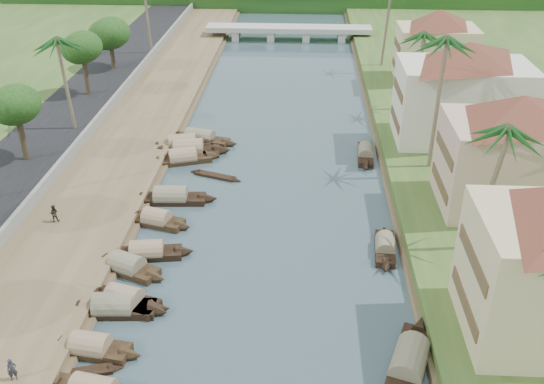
{
  "coord_description": "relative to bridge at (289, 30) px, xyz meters",
  "views": [
    {
      "loc": [
        2.8,
        -31.81,
        26.72
      ],
      "look_at": [
        0.33,
        13.6,
        2.0
      ],
      "focal_mm": 40.0,
      "sensor_mm": 36.0,
      "label": 1
    }
  ],
  "objects": [
    {
      "name": "ground",
      "position": [
        -0.0,
        -72.0,
        -1.72
      ],
      "size": [
        220.0,
        220.0,
        0.0
      ],
      "primitive_type": "plane",
      "color": "#34484F",
      "rests_on": "ground"
    },
    {
      "name": "left_bank",
      "position": [
        -16.0,
        -52.0,
        -1.32
      ],
      "size": [
        10.0,
        180.0,
        0.8
      ],
      "primitive_type": "cube",
      "color": "brown",
      "rests_on": "ground"
    },
    {
      "name": "right_bank",
      "position": [
        19.0,
        -52.0,
        -1.12
      ],
      "size": [
        16.0,
        180.0,
        1.2
      ],
      "primitive_type": "cube",
      "color": "#304C1E",
      "rests_on": "ground"
    },
    {
      "name": "road",
      "position": [
        -24.5,
        -52.0,
        -1.02
      ],
      "size": [
        8.0,
        180.0,
        1.4
      ],
      "primitive_type": "cube",
      "color": "black",
      "rests_on": "ground"
    },
    {
      "name": "retaining_wall",
      "position": [
        -20.2,
        -52.0,
        -0.37
      ],
      "size": [
        0.4,
        180.0,
        1.1
      ],
      "primitive_type": "cube",
      "color": "gray",
      "rests_on": "left_bank"
    },
    {
      "name": "bridge",
      "position": [
        0.0,
        0.0,
        0.0
      ],
      "size": [
        28.0,
        4.0,
        2.4
      ],
      "color": "#A8A79D",
      "rests_on": "ground"
    },
    {
      "name": "building_mid",
      "position": [
        19.99,
        -58.0,
        4.41
      ],
      "size": [
        14.11,
        14.11,
        9.7
      ],
      "color": "tan",
      "rests_on": "right_bank"
    },
    {
      "name": "building_far",
      "position": [
        18.99,
        -44.0,
        4.66
      ],
      "size": [
        15.59,
        15.59,
        10.2
      ],
      "color": "beige",
      "rests_on": "right_bank"
    },
    {
      "name": "building_distant",
      "position": [
        19.99,
        -24.0,
        4.16
      ],
      "size": [
        12.62,
        12.62,
        9.2
      ],
      "color": "tan",
      "rests_on": "right_bank"
    },
    {
      "name": "sampan_3",
      "position": [
        -9.57,
        -72.36,
        -1.31
      ],
      "size": [
        7.85,
        2.07,
        2.11
      ],
      "rotation": [
        0.0,
        0.0,
        0.05
      ],
      "color": "black",
      "rests_on": "ground"
    },
    {
      "name": "sampan_4",
      "position": [
        -9.9,
        -76.2,
        -1.31
      ],
      "size": [
        6.95,
        2.45,
        1.98
      ],
      "rotation": [
        0.0,
        0.0,
        -0.15
      ],
      "color": "black",
      "rests_on": "ground"
    },
    {
      "name": "sampan_5",
      "position": [
        -9.07,
        -71.63,
        -1.31
      ],
      "size": [
        7.03,
        3.59,
        2.19
      ],
      "rotation": [
        0.0,
        0.0,
        -0.29
      ],
      "color": "black",
      "rests_on": "ground"
    },
    {
      "name": "sampan_6",
      "position": [
        -9.91,
        -67.68,
        -1.31
      ],
      "size": [
        6.96,
        4.23,
        2.09
      ],
      "rotation": [
        0.0,
        0.0,
        -0.41
      ],
      "color": "black",
      "rests_on": "ground"
    },
    {
      "name": "sampan_7",
      "position": [
        -8.9,
        -65.73,
        -1.31
      ],
      "size": [
        7.53,
        2.54,
        2.0
      ],
      "rotation": [
        0.0,
        0.0,
        0.14
      ],
      "color": "black",
      "rests_on": "ground"
    },
    {
      "name": "sampan_8",
      "position": [
        -9.2,
        -60.93,
        -1.31
      ],
      "size": [
        6.59,
        3.29,
        2.02
      ],
      "rotation": [
        0.0,
        0.0,
        -0.29
      ],
      "color": "black",
      "rests_on": "ground"
    },
    {
      "name": "sampan_9",
      "position": [
        -8.8,
        -57.03,
        -1.31
      ],
      "size": [
        8.64,
        2.1,
        2.17
      ],
      "rotation": [
        0.0,
        0.0,
        0.04
      ],
      "color": "black",
      "rests_on": "ground"
    },
    {
      "name": "sampan_10",
      "position": [
        -9.25,
        -48.87,
        -1.31
      ],
      "size": [
        8.14,
        4.13,
        2.21
      ],
      "rotation": [
        0.0,
        0.0,
        0.32
      ],
      "color": "black",
      "rests_on": "ground"
    },
    {
      "name": "sampan_11",
      "position": [
        -9.0,
        -46.94,
        -1.3
      ],
      "size": [
        9.13,
        3.0,
        2.53
      ],
      "rotation": [
        0.0,
        0.0,
        0.12
      ],
      "color": "black",
      "rests_on": "ground"
    },
    {
      "name": "sampan_12",
      "position": [
        -8.32,
        -43.73,
        -1.31
      ],
      "size": [
        9.06,
        3.88,
        2.14
      ],
      "rotation": [
        0.0,
        0.0,
        -0.26
      ],
      "color": "black",
      "rests_on": "ground"
    },
    {
      "name": "sampan_13",
      "position": [
        -9.94,
        -45.47,
        -1.3
      ],
      "size": [
        8.52,
        3.86,
        2.28
      ],
      "rotation": [
        0.0,
        0.0,
        0.26
      ],
      "color": "black",
      "rests_on": "ground"
    },
    {
      "name": "sampan_14",
      "position": [
        9.53,
        -76.48,
        -1.3
      ],
      "size": [
        4.8,
        9.62,
        2.3
      ],
      "rotation": [
        0.0,
        0.0,
        1.24
      ],
      "color": "black",
      "rests_on": "ground"
    },
    {
      "name": "sampan_15",
      "position": [
        9.47,
        -64.0,
        -1.32
      ],
      "size": [
        1.85,
        6.61,
        1.81
      ],
      "rotation": [
        0.0,
        0.0,
        1.49
      ],
      "color": "black",
      "rests_on": "ground"
    },
    {
      "name": "sampan_16",
      "position": [
        9.37,
        -46.66,
        -1.32
      ],
      "size": [
        1.81,
        7.37,
        1.84
      ],
      "rotation": [
        0.0,
        0.0,
        1.51
      ],
      "color": "black",
      "rests_on": "ground"
    },
    {
      "name": "canoe_1",
      "position": [
        -9.92,
        -78.07,
        -1.62
      ],
      "size": [
        5.04,
        2.16,
        0.81
      ],
      "rotation": [
        0.0,
        0.0,
        0.28
      ],
      "color": "black",
      "rests_on": "ground"
    },
    {
      "name": "canoe_2",
      "position": [
        -5.5,
        -51.99,
        -1.62
      ],
      "size": [
        5.57,
        2.7,
        0.82
      ],
      "rotation": [
        0.0,
        0.0,
        -0.35
      ],
      "color": "black",
      "rests_on": "ground"
    },
    {
      "name": "palm_1",
      "position": [
        16.0,
        -64.9,
        8.99
      ],
      "size": [
        3.2,
        3.2,
        11.28
      ],
      "color": "#76684E",
      "rests_on": "ground"
    },
    {
      "name": "palm_2",
      "position": [
        15.0,
        -50.87,
        11.39
      ],
      "size": [
        3.2,
        3.2,
        13.79
      ],
      "color": "#76684E",
      "rests_on": "ground"
    },
    {
      "name": "palm_3",
      "position": [
        16.0,
        -35.39,
        8.14
      ],
      "size": [
        3.2,
        3.2,
        10.41
      ],
      "color": "#76684E",
      "rests_on": "ground"
    },
    {
      "name": "palm_6",
      "position": [
        -22.0,
        -43.9,
        9.12
      ],
      "size": [
        3.2,
        3.2,
        11.22
      ],
      "color": "#76684E",
      "rests_on": "ground"
    },
    {
      "name": "tree_3",
      "position": [
        -24.0,
        -51.78,
        5.12
      ],
      "size": [
        4.4,
        4.4,
        7.36
      ],
      "color": "#3F3324",
      "rests_on": "ground"
    },
    {
      "name": "tree_4",
      "position": [
        -24.0,
        -32.82,
        5.4
      ],
      "size": [
        4.48,
        4.48,
        7.68
      ],
      "color": "#3F3324",
      "rests_on": "ground"
    },
    {
      "name": "tree_5",
      "position": [
        -24.0,
        -21.83,
        4.42
      ],
      "size": [
        5.13,
        5.13,
        6.92
      ],
      "color": "#3F3324",
      "rests_on": "ground"
    },
    {
      "name": "tree_6",
      "position": [
        24.0,
        -40.9,
        4.45
      ],
      "size": [
        4.52,
        4.52,
        6.93
      ],
      "color": "#3F3324",
      "rests_on": "ground"
    },
    {
      "name": "person_near",
      "position": [
        -13.25,
        -79.4,
        -0.18
      ],
      "size": [
        0.65,
        0.58,
        1.49
      ],
      "primitive_type": "imported",
      "rotation": [
        0.0,
        0.0,
        0.52
      ],
      "color": "#27252C",
      "rests_on": "left_bank"
    },
    {
      "name": "person_far",
      "position": [
        -17.35,
        -62.2,
        -0.16
      ],
      "size": [
        0.86,
        0.74,
        1.52
      ],
      "primitive_type": "imported",
      "rotation": [
        0.0,
        0.0,
        3.38
      ],
      "color": "#2D281F",
      "rests_on": "left_bank"
    }
  ]
}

